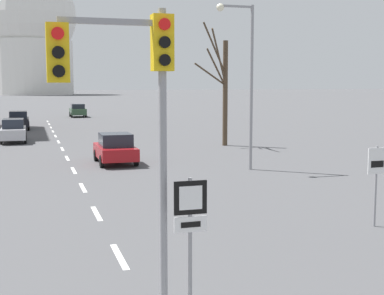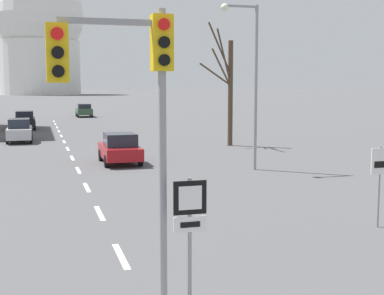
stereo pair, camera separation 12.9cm
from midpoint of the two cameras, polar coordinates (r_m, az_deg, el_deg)
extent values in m
cube|color=silver|center=(13.26, -8.04, -11.42)|extent=(0.16, 2.00, 0.01)
cube|color=silver|center=(17.56, -10.35, -6.93)|extent=(0.16, 2.00, 0.01)
cube|color=silver|center=(21.94, -11.73, -4.22)|extent=(0.16, 2.00, 0.01)
cube|color=silver|center=(26.36, -12.64, -2.41)|extent=(0.16, 2.00, 0.01)
cube|color=silver|center=(30.80, -13.29, -1.12)|extent=(0.16, 2.00, 0.01)
cube|color=silver|center=(35.26, -13.77, -0.15)|extent=(0.16, 2.00, 0.01)
cube|color=silver|center=(39.72, -14.14, 0.59)|extent=(0.16, 2.00, 0.01)
cube|color=silver|center=(44.20, -14.44, 1.19)|extent=(0.16, 2.00, 0.01)
cube|color=silver|center=(48.67, -14.69, 1.68)|extent=(0.16, 2.00, 0.01)
cube|color=silver|center=(53.16, -14.89, 2.08)|extent=(0.16, 2.00, 0.01)
cube|color=silver|center=(57.64, -15.06, 2.42)|extent=(0.16, 2.00, 0.01)
cube|color=silver|center=(62.13, -15.21, 2.71)|extent=(0.16, 2.00, 0.01)
cylinder|color=gray|center=(9.44, -3.50, -1.91)|extent=(0.14, 0.14, 5.41)
cube|color=yellow|center=(9.36, -3.60, 11.07)|extent=(0.36, 0.28, 0.96)
cylinder|color=red|center=(9.22, -3.36, 13.00)|extent=(0.20, 0.06, 0.20)
cylinder|color=black|center=(9.19, -3.35, 11.15)|extent=(0.20, 0.06, 0.20)
cylinder|color=black|center=(9.17, -3.33, 9.30)|extent=(0.20, 0.06, 0.20)
cube|color=gray|center=(9.23, -9.05, 13.13)|extent=(1.75, 0.10, 0.10)
cube|color=yellow|center=(9.10, -14.54, 9.74)|extent=(0.36, 0.28, 0.96)
cylinder|color=red|center=(8.95, -14.55, 11.70)|extent=(0.20, 0.06, 0.20)
cylinder|color=black|center=(8.93, -14.49, 9.80)|extent=(0.20, 0.06, 0.20)
cylinder|color=black|center=(8.92, -14.43, 7.89)|extent=(0.20, 0.06, 0.20)
cylinder|color=gray|center=(9.64, -0.59, -10.59)|extent=(0.07, 0.07, 2.50)
cube|color=black|center=(9.40, -0.56, -5.37)|extent=(0.60, 0.03, 0.60)
cube|color=white|center=(9.38, -0.53, -5.40)|extent=(0.42, 0.01, 0.42)
cube|color=white|center=(9.51, -0.56, -8.20)|extent=(0.60, 0.03, 0.28)
cube|color=black|center=(9.49, -0.52, -8.23)|extent=(0.36, 0.01, 0.10)
cylinder|color=gray|center=(16.38, 18.79, -3.95)|extent=(0.07, 0.07, 2.37)
cube|color=white|center=(16.25, 18.93, -1.35)|extent=(0.60, 0.03, 0.76)
cube|color=black|center=(16.25, 18.95, -1.69)|extent=(0.42, 0.01, 0.19)
cylinder|color=gray|center=(25.88, 6.20, 6.26)|extent=(0.16, 0.16, 7.84)
cube|color=gray|center=(25.82, 4.62, 14.78)|extent=(1.61, 0.10, 0.10)
sphere|color=#F2EAC6|center=(25.53, 2.88, 14.70)|extent=(0.36, 0.36, 0.36)
cube|color=maroon|center=(28.23, -8.32, -0.44)|extent=(1.84, 3.90, 0.63)
cube|color=#1E232D|center=(27.97, -8.29, 0.82)|extent=(1.56, 1.87, 0.66)
cylinder|color=black|center=(29.35, -10.35, -0.82)|extent=(0.18, 0.62, 0.62)
cylinder|color=black|center=(29.60, -7.01, -0.70)|extent=(0.18, 0.62, 0.62)
cylinder|color=black|center=(26.97, -9.75, -1.47)|extent=(0.18, 0.62, 0.62)
cylinder|color=black|center=(27.24, -6.12, -1.33)|extent=(0.18, 0.62, 0.62)
cube|color=black|center=(51.34, -18.08, 2.60)|extent=(1.80, 3.90, 0.71)
cube|color=#1E232D|center=(51.10, -18.11, 3.35)|extent=(1.53, 1.87, 0.64)
cylinder|color=black|center=(52.59, -18.96, 2.27)|extent=(0.18, 0.70, 0.70)
cylinder|color=black|center=(52.56, -17.12, 2.34)|extent=(0.18, 0.70, 0.70)
cylinder|color=black|center=(50.18, -19.05, 2.07)|extent=(0.18, 0.70, 0.70)
cylinder|color=black|center=(50.15, -17.12, 2.14)|extent=(0.18, 0.70, 0.70)
cube|color=#B7B7BC|center=(40.45, -18.58, 1.50)|extent=(1.68, 4.50, 0.73)
cube|color=#1E232D|center=(40.18, -18.63, 2.45)|extent=(1.43, 2.16, 0.66)
cylinder|color=black|center=(41.91, -19.59, 1.13)|extent=(0.18, 0.61, 0.61)
cylinder|color=black|center=(41.86, -17.44, 1.21)|extent=(0.18, 0.61, 0.61)
cylinder|color=black|center=(39.13, -19.77, 0.75)|extent=(0.18, 0.61, 0.61)
cylinder|color=black|center=(39.08, -17.46, 0.83)|extent=(0.18, 0.61, 0.61)
cube|color=#2D4C33|center=(69.51, -12.14, 3.78)|extent=(1.85, 4.17, 0.76)
cube|color=#1E232D|center=(69.27, -12.14, 4.33)|extent=(1.58, 2.00, 0.59)
cylinder|color=black|center=(70.75, -12.93, 3.50)|extent=(0.18, 0.64, 0.64)
cylinder|color=black|center=(70.89, -11.52, 3.54)|extent=(0.18, 0.64, 0.64)
cylinder|color=black|center=(68.17, -12.78, 3.39)|extent=(0.18, 0.64, 0.64)
cylinder|color=black|center=(68.32, -11.31, 3.43)|extent=(0.18, 0.64, 0.64)
cylinder|color=#473828|center=(36.08, 3.46, 5.76)|extent=(0.33, 0.33, 7.02)
cylinder|color=#473828|center=(35.70, 1.84, 7.81)|extent=(2.23, 0.17, 1.52)
cylinder|color=#473828|center=(35.76, 2.50, 8.51)|extent=(1.47, 0.34, 2.53)
cylinder|color=#473828|center=(35.16, 2.75, 9.82)|extent=(1.56, 1.67, 3.31)
cylinder|color=#473828|center=(35.64, 2.32, 10.52)|extent=(1.81, 0.62, 3.33)
cylinder|color=silver|center=(225.67, -16.67, 8.14)|extent=(32.05, 32.05, 21.36)
sphere|color=silver|center=(227.19, -16.85, 13.30)|extent=(35.61, 35.61, 35.61)
camera|label=1|loc=(0.06, -90.37, -0.04)|focal=50.00mm
camera|label=2|loc=(0.06, 89.63, 0.04)|focal=50.00mm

